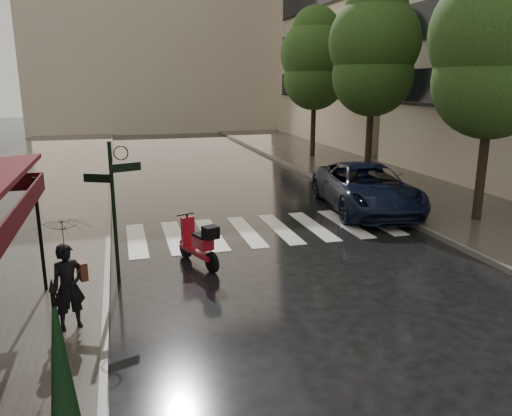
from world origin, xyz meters
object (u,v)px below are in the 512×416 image
pedestrian_with_umbrella (64,241)px  parasol_front (64,402)px  scooter (199,244)px  parked_car (366,188)px

pedestrian_with_umbrella → parasol_front: (0.35, -4.20, -0.25)m
scooter → parked_car: bearing=9.8°
pedestrian_with_umbrella → scooter: (2.68, 2.72, -1.17)m
parasol_front → scooter: bearing=71.4°
parked_car → parasol_front: parasol_front is taller
pedestrian_with_umbrella → scooter: bearing=25.8°
scooter → parked_car: 7.35m
parked_car → parasol_front: (-8.65, -10.66, 0.67)m
pedestrian_with_umbrella → parked_car: pedestrian_with_umbrella is taller
pedestrian_with_umbrella → scooter: pedestrian_with_umbrella is taller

